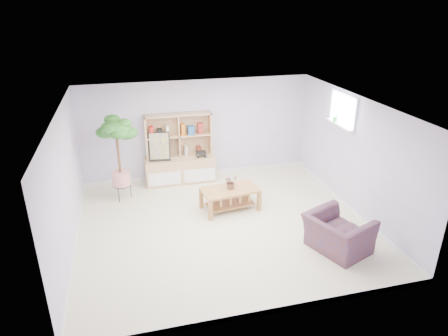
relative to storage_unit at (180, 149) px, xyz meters
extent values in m
cube|color=beige|center=(0.49, -2.24, -0.83)|extent=(5.50, 5.00, 0.01)
cube|color=white|center=(0.49, -2.24, 1.57)|extent=(5.50, 5.00, 0.01)
cube|color=silver|center=(0.49, 0.26, 0.37)|extent=(5.50, 0.01, 2.40)
cube|color=silver|center=(0.49, -4.74, 0.37)|extent=(5.50, 0.01, 2.40)
cube|color=silver|center=(-2.26, -2.24, 0.37)|extent=(0.01, 5.00, 2.40)
cube|color=silver|center=(3.24, -2.24, 0.37)|extent=(0.01, 5.00, 2.40)
cube|color=white|center=(3.16, -1.64, 0.85)|extent=(0.14, 1.00, 0.04)
imported|color=#307839|center=(0.81, -1.62, -0.21)|extent=(0.33, 0.31, 0.30)
imported|color=navy|center=(2.23, -3.54, -0.45)|extent=(1.20, 1.28, 0.76)
imported|color=#2A6221|center=(3.16, -1.46, 0.98)|extent=(0.15, 0.14, 0.22)
camera|label=1|loc=(-1.16, -8.82, 3.29)|focal=32.00mm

